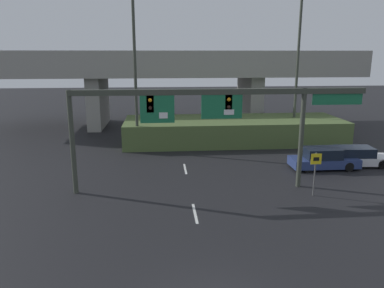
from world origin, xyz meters
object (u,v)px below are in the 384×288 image
highway_light_pole_near (299,38)px  signal_gantry (211,108)px  parked_sedan_mid_right (356,157)px  highway_light_pole_far (134,34)px  speed_limit_sign (315,168)px  parked_sedan_near_right (323,159)px

highway_light_pole_near → signal_gantry: bearing=-127.1°
signal_gantry → parked_sedan_mid_right: size_ratio=3.48×
parked_sedan_mid_right → highway_light_pole_far: bearing=164.9°
parked_sedan_mid_right → highway_light_pole_near: bearing=104.1°
speed_limit_sign → highway_light_pole_far: size_ratio=0.14×
highway_light_pole_near → parked_sedan_mid_right: 12.34m
signal_gantry → parked_sedan_near_right: (8.44, 3.43, -4.17)m
signal_gantry → parked_sedan_mid_right: bearing=19.3°
signal_gantry → parked_sedan_near_right: size_ratio=3.64×
speed_limit_sign → highway_light_pole_near: highway_light_pole_near is taller
parked_sedan_near_right → signal_gantry: bearing=-157.7°
highway_light_pole_far → speed_limit_sign: bearing=-46.3°
speed_limit_sign → highway_light_pole_near: size_ratio=0.14×
parked_sedan_mid_right → parked_sedan_near_right: bearing=-166.1°
highway_light_pole_far → signal_gantry: bearing=-63.1°
signal_gantry → parked_sedan_near_right: bearing=22.1°
highway_light_pole_near → parked_sedan_near_right: highway_light_pole_near is taller
speed_limit_sign → parked_sedan_mid_right: (5.36, 5.45, -1.01)m
highway_light_pole_near → parked_sedan_mid_right: highway_light_pole_near is taller
highway_light_pole_near → highway_light_pole_far: size_ratio=0.99×
signal_gantry → highway_light_pole_far: 11.47m
highway_light_pole_near → parked_sedan_near_right: size_ratio=3.81×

